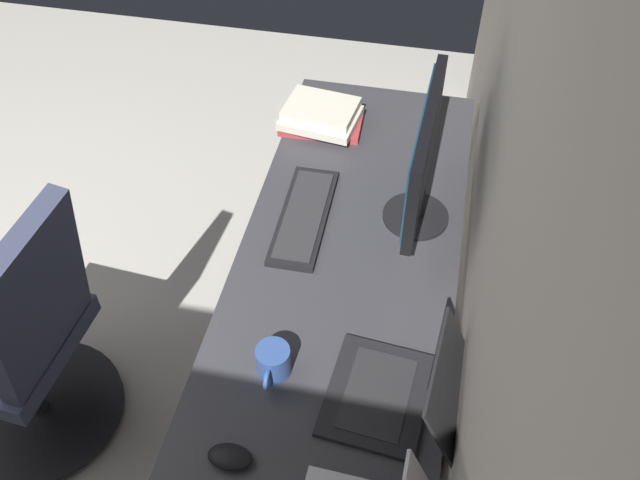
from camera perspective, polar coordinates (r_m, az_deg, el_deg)
wall_back at (r=1.37m, az=16.92°, el=2.79°), size 4.43×0.10×2.60m
desk at (r=1.94m, az=1.45°, el=-6.07°), size 2.00×0.64×0.73m
drawer_pedestal at (r=2.10m, az=1.02°, el=-15.40°), size 0.40×0.51×0.69m
monitor_primary at (r=1.95m, az=8.52°, el=6.74°), size 0.53×0.20×0.41m
laptop_leftmost at (r=1.67m, az=7.10°, el=-12.42°), size 0.32×0.36×0.22m
keyboard_main at (r=2.08m, az=-1.34°, el=2.00°), size 0.42×0.14×0.02m
mouse_main at (r=1.64m, az=-7.46°, el=-17.40°), size 0.06×0.10×0.03m
book_stack_near at (r=2.40m, az=0.08°, el=10.20°), size 0.23×0.28×0.09m
coffee_mug at (r=1.72m, az=-3.91°, el=-10.03°), size 0.13×0.09×0.09m
office_chair at (r=2.30m, az=-23.32°, el=-8.17°), size 0.56×0.57×0.97m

